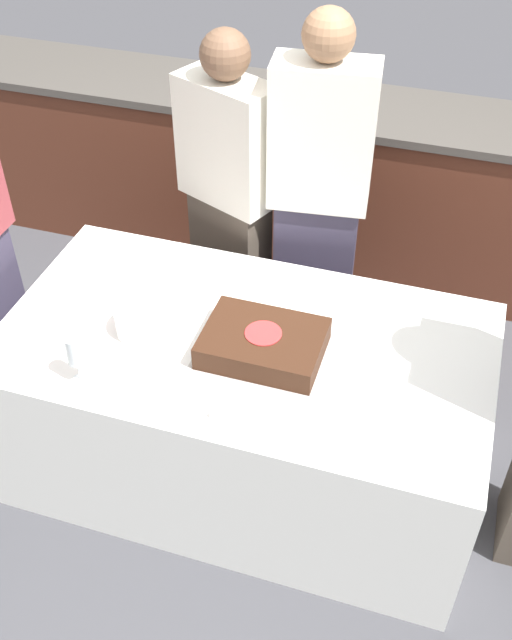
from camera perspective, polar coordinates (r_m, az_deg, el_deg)
ground_plane at (r=3.21m, az=-0.75°, el=-10.95°), size 14.00×14.00×0.00m
back_counter at (r=4.05m, az=6.20°, el=10.16°), size 4.40×0.58×0.92m
dining_table at (r=2.93m, az=-0.81°, el=-6.62°), size 1.77×0.96×0.72m
cake at (r=2.59m, az=0.55°, el=-1.82°), size 0.45×0.34×0.10m
plate_stack at (r=2.71m, az=-8.66°, el=-0.09°), size 0.19×0.19×0.09m
wine_glass at (r=2.51m, az=-13.62°, el=-2.32°), size 0.06×0.06×0.19m
side_plate_near_cake at (r=2.83m, az=4.28°, el=1.27°), size 0.18×0.18×0.00m
side_plate_right_edge at (r=2.60m, az=9.61°, el=-3.68°), size 0.18×0.18×0.00m
utensil_pile at (r=2.42m, az=-1.37°, el=-6.82°), size 0.16×0.11×0.02m
person_cutting_cake at (r=3.11m, az=4.72°, el=8.51°), size 0.42×0.25×1.66m
person_standing_back at (r=3.24m, az=-2.05°, el=8.69°), size 0.46×0.35×1.55m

